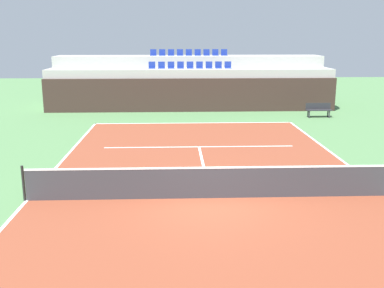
{
  "coord_description": "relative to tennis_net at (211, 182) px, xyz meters",
  "views": [
    {
      "loc": [
        -1.07,
        -12.71,
        4.74
      ],
      "look_at": [
        -0.48,
        2.0,
        1.2
      ],
      "focal_mm": 42.18,
      "sensor_mm": 36.0,
      "label": 1
    }
  ],
  "objects": [
    {
      "name": "ground_plane",
      "position": [
        0.0,
        0.0,
        -0.51
      ],
      "size": [
        80.0,
        80.0,
        0.0
      ],
      "primitive_type": "plane",
      "color": "#477042"
    },
    {
      "name": "back_wall",
      "position": [
        0.0,
        15.93,
        0.55
      ],
      "size": [
        18.63,
        0.3,
        2.12
      ],
      "primitive_type": "cube",
      "color": "#33231E",
      "rests_on": "ground_plane"
    },
    {
      "name": "player_bench",
      "position": [
        7.52,
        13.52,
        -0.0
      ],
      "size": [
        1.5,
        0.4,
        0.85
      ],
      "color": "#232328",
      "rests_on": "ground_plane"
    },
    {
      "name": "stands_tier_upper",
      "position": [
        0.0,
        19.68,
        1.18
      ],
      "size": [
        18.63,
        2.4,
        3.38
      ],
      "primitive_type": "cube",
      "color": "#9E9E99",
      "rests_on": "ground_plane"
    },
    {
      "name": "centre_service_line",
      "position": [
        0.0,
        3.2,
        -0.5
      ],
      "size": [
        0.1,
        6.4,
        0.0
      ],
      "primitive_type": "cube",
      "color": "white",
      "rests_on": "court_surface"
    },
    {
      "name": "court_surface",
      "position": [
        0.0,
        0.0,
        -0.5
      ],
      "size": [
        11.0,
        24.0,
        0.01
      ],
      "primitive_type": "cube",
      "color": "brown",
      "rests_on": "ground_plane"
    },
    {
      "name": "stands_tier_lower",
      "position": [
        0.0,
        17.28,
        0.82
      ],
      "size": [
        18.63,
        2.4,
        2.65
      ],
      "primitive_type": "cube",
      "color": "#9E9E99",
      "rests_on": "ground_plane"
    },
    {
      "name": "seating_row_upper",
      "position": [
        -0.0,
        19.77,
        3.0
      ],
      "size": [
        5.47,
        0.44,
        0.44
      ],
      "color": "navy",
      "rests_on": "stands_tier_upper"
    },
    {
      "name": "tennis_net",
      "position": [
        0.0,
        0.0,
        0.0
      ],
      "size": [
        11.08,
        0.08,
        1.07
      ],
      "color": "black",
      "rests_on": "court_surface"
    },
    {
      "name": "sideline_left",
      "position": [
        -5.45,
        0.0,
        -0.5
      ],
      "size": [
        0.1,
        24.0,
        0.0
      ],
      "primitive_type": "cube",
      "color": "white",
      "rests_on": "court_surface"
    },
    {
      "name": "service_line_far",
      "position": [
        0.0,
        6.4,
        -0.5
      ],
      "size": [
        8.26,
        0.1,
        0.0
      ],
      "primitive_type": "cube",
      "color": "white",
      "rests_on": "court_surface"
    },
    {
      "name": "seating_row_lower",
      "position": [
        -0.0,
        17.37,
        2.27
      ],
      "size": [
        5.47,
        0.44,
        0.44
      ],
      "color": "navy",
      "rests_on": "stands_tier_lower"
    },
    {
      "name": "baseline_far",
      "position": [
        0.0,
        11.95,
        -0.5
      ],
      "size": [
        11.0,
        0.1,
        0.0
      ],
      "primitive_type": "cube",
      "color": "white",
      "rests_on": "court_surface"
    }
  ]
}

